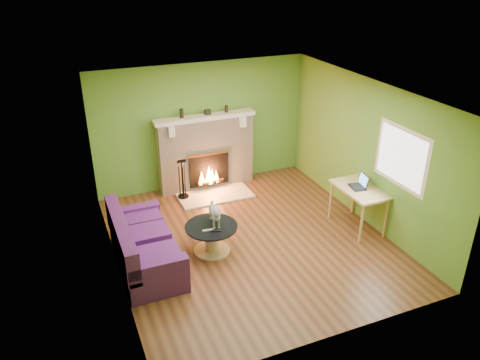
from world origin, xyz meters
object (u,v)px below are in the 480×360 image
at_px(coffee_table, 211,237).
at_px(desk, 359,193).
at_px(cat, 214,213).
at_px(sofa, 142,246).

relative_size(coffee_table, desk, 0.82).
xyz_separation_m(coffee_table, cat, (0.08, 0.05, 0.40)).
distance_m(sofa, desk, 3.84).
bearing_deg(coffee_table, desk, -5.72).
bearing_deg(sofa, desk, -5.15).
bearing_deg(sofa, cat, -1.18).
bearing_deg(coffee_table, cat, 32.01).
relative_size(sofa, desk, 1.82).
relative_size(sofa, coffee_table, 2.22).
distance_m(sofa, coffee_table, 1.13).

